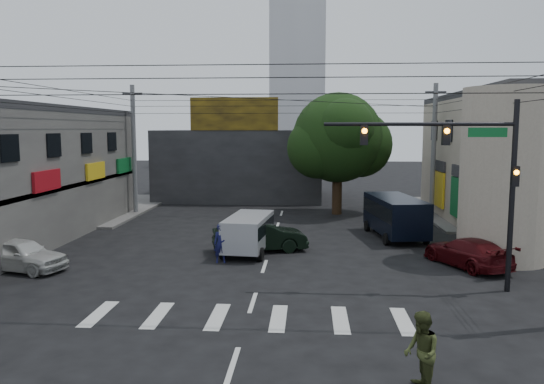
# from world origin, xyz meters

# --- Properties ---
(ground) EXTENTS (160.00, 160.00, 0.00)m
(ground) POSITION_xyz_m (0.00, 0.00, 0.00)
(ground) COLOR black
(ground) RESTS_ON ground
(sidewalk_far_left) EXTENTS (16.00, 16.00, 0.15)m
(sidewalk_far_left) POSITION_xyz_m (-18.00, 18.00, 0.07)
(sidewalk_far_left) COLOR #514F4C
(sidewalk_far_left) RESTS_ON ground
(sidewalk_far_right) EXTENTS (16.00, 16.00, 0.15)m
(sidewalk_far_right) POSITION_xyz_m (18.00, 18.00, 0.07)
(sidewalk_far_right) COLOR #514F4C
(sidewalk_far_right) RESTS_ON ground
(corner_column) EXTENTS (4.00, 4.00, 8.00)m
(corner_column) POSITION_xyz_m (11.00, 4.00, 4.00)
(corner_column) COLOR gray
(corner_column) RESTS_ON ground
(building_far) EXTENTS (14.00, 10.00, 6.00)m
(building_far) POSITION_xyz_m (-4.00, 26.00, 3.00)
(building_far) COLOR #232326
(building_far) RESTS_ON ground
(billboard) EXTENTS (7.00, 0.30, 2.60)m
(billboard) POSITION_xyz_m (-4.00, 21.10, 7.30)
(billboard) COLOR olive
(billboard) RESTS_ON building_far
(tower_distant) EXTENTS (9.00, 9.00, 44.00)m
(tower_distant) POSITION_xyz_m (0.00, 70.00, 22.00)
(tower_distant) COLOR silver
(tower_distant) RESTS_ON ground
(street_tree) EXTENTS (6.40, 6.40, 8.70)m
(street_tree) POSITION_xyz_m (4.00, 17.00, 5.47)
(street_tree) COLOR black
(street_tree) RESTS_ON ground
(traffic_gantry) EXTENTS (7.10, 0.35, 7.20)m
(traffic_gantry) POSITION_xyz_m (7.82, -1.00, 4.83)
(traffic_gantry) COLOR black
(traffic_gantry) RESTS_ON ground
(utility_pole_far_left) EXTENTS (0.32, 0.32, 9.20)m
(utility_pole_far_left) POSITION_xyz_m (-10.50, 16.00, 4.60)
(utility_pole_far_left) COLOR #59595B
(utility_pole_far_left) RESTS_ON ground
(utility_pole_far_right) EXTENTS (0.32, 0.32, 9.20)m
(utility_pole_far_right) POSITION_xyz_m (10.50, 16.00, 4.60)
(utility_pole_far_right) COLOR #59595B
(utility_pole_far_right) RESTS_ON ground
(dark_sedan) EXTENTS (3.93, 5.50, 1.55)m
(dark_sedan) POSITION_xyz_m (-0.48, 4.95, 0.78)
(dark_sedan) COLOR black
(dark_sedan) RESTS_ON ground
(white_compact) EXTENTS (3.78, 5.04, 1.43)m
(white_compact) POSITION_xyz_m (-10.50, 0.57, 0.71)
(white_compact) COLOR #B5B6B2
(white_compact) RESTS_ON ground
(maroon_sedan) EXTENTS (5.26, 5.92, 1.31)m
(maroon_sedan) POSITION_xyz_m (9.03, 2.59, 0.66)
(maroon_sedan) COLOR #3D080C
(maroon_sedan) RESTS_ON ground
(silver_minivan) EXTENTS (4.70, 2.71, 1.86)m
(silver_minivan) POSITION_xyz_m (-1.00, 4.51, 0.93)
(silver_minivan) COLOR #AAACB3
(silver_minivan) RESTS_ON ground
(navy_van) EXTENTS (6.37, 3.91, 2.28)m
(navy_van) POSITION_xyz_m (6.85, 8.89, 1.14)
(navy_van) COLOR black
(navy_van) RESTS_ON ground
(traffic_officer) EXTENTS (0.85, 0.72, 1.80)m
(traffic_officer) POSITION_xyz_m (-2.06, 2.55, 0.90)
(traffic_officer) COLOR #131543
(traffic_officer) RESTS_ON ground
(pedestrian_olive) EXTENTS (1.06, 0.89, 1.92)m
(pedestrian_olive) POSITION_xyz_m (4.59, -9.08, 0.96)
(pedestrian_olive) COLOR #353D1C
(pedestrian_olive) RESTS_ON ground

